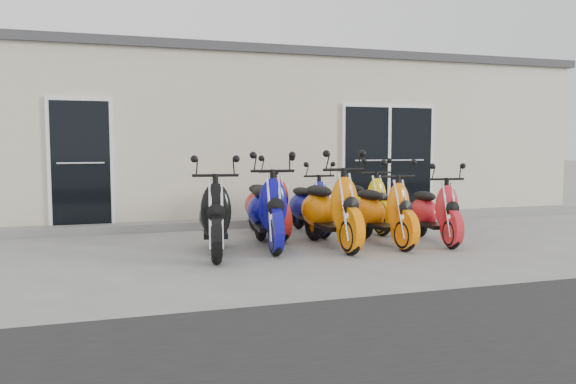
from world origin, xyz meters
name	(u,v)px	position (x,y,z in m)	size (l,w,h in m)	color
ground	(300,244)	(0.00, 0.00, 0.00)	(80.00, 80.00, 0.00)	gray
building	(230,141)	(0.00, 5.20, 1.60)	(14.00, 6.00, 3.20)	beige
roof_cap	(230,69)	(0.00, 5.20, 3.28)	(14.20, 6.20, 0.16)	#3F3F42
front_step	(265,222)	(0.00, 2.02, 0.07)	(14.00, 0.40, 0.15)	gray
door_left	(81,159)	(-3.20, 2.17, 1.26)	(1.07, 0.08, 2.22)	black
door_right	(388,157)	(2.60, 2.17, 1.26)	(2.02, 0.08, 2.22)	black
scooter_front_black	(215,205)	(-1.36, -0.43, 0.69)	(0.68, 1.87, 1.38)	black
scooter_front_blue	(267,199)	(-0.54, -0.11, 0.71)	(0.70, 1.93, 1.42)	#0D0B85
scooter_front_orange_a	(330,198)	(0.35, -0.35, 0.72)	(0.71, 1.95, 1.44)	orange
scooter_front_orange_b	(383,202)	(1.18, -0.40, 0.65)	(0.64, 1.77, 1.31)	orange
scooter_front_red	(435,202)	(2.04, -0.46, 0.62)	(0.61, 1.69, 1.24)	red
scooter_back_red	(267,196)	(-0.27, 0.88, 0.68)	(0.67, 1.83, 1.35)	#B01E18
scooter_back_blue	(310,197)	(0.50, 0.96, 0.62)	(0.61, 1.68, 1.24)	navy
scooter_back_yellow	(364,194)	(1.49, 0.93, 0.65)	(0.64, 1.75, 1.29)	#EEBE03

